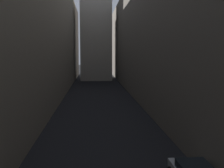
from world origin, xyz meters
TOP-DOWN VIEW (x-y plane):
  - ground_plane at (0.00, 48.00)m, footprint 264.00×264.00m
  - building_block_left at (-11.54, 50.00)m, footprint 12.08×108.00m
  - building_block_right at (12.67, 50.00)m, footprint 14.34×108.00m

SIDE VIEW (x-z plane):
  - ground_plane at x=0.00m, z-range 0.00..0.00m
  - building_block_right at x=12.67m, z-range 0.00..19.58m
  - building_block_left at x=-11.54m, z-range 0.00..20.05m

